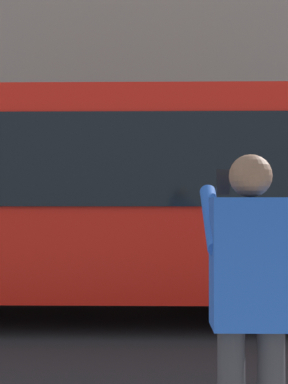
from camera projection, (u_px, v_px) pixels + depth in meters
The scene contains 4 objects.
ground_plane at pixel (155, 316), 7.37m from camera, with size 60.00×60.00×0.00m, color #232326.
building_facade_far at pixel (155, 40), 14.26m from camera, with size 28.00×1.55×12.00m.
red_bus at pixel (78, 196), 7.33m from camera, with size 9.05×2.54×3.08m.
pedestrian_photographer at pixel (251, 294), 2.66m from camera, with size 0.53×0.52×1.70m.
Camera 1 is at (0.02, 7.40, 1.61)m, focal length 49.13 mm.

